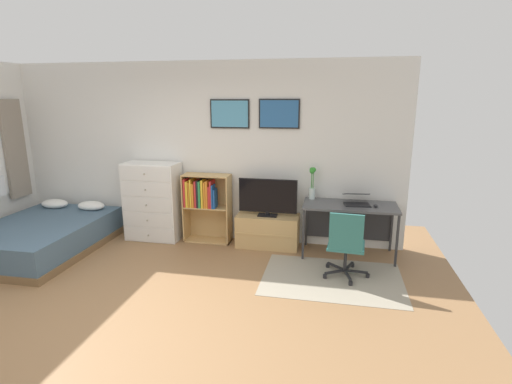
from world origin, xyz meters
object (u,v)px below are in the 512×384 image
at_px(laptop, 356,200).
at_px(dresser, 153,201).
at_px(office_chair, 346,243).
at_px(computer_mouse, 376,206).
at_px(television, 268,198).
at_px(bookshelf, 204,201).
at_px(tv_stand, 268,231).
at_px(desk, 349,212).
at_px(bamboo_vase, 312,183).
at_px(bed, 43,236).

bearing_deg(laptop, dresser, 172.38).
height_order(office_chair, computer_mouse, office_chair).
height_order(television, laptop, television).
bearing_deg(bookshelf, tv_stand, -2.57).
distance_m(desk, bamboo_vase, 0.66).
bearing_deg(bookshelf, bamboo_vase, 2.24).
bearing_deg(bamboo_vase, desk, -13.74).
relative_size(laptop, bamboo_vase, 0.88).
xyz_separation_m(dresser, laptop, (3.06, -0.03, 0.20)).
distance_m(television, office_chair, 1.42).
bearing_deg(bamboo_vase, laptop, -13.44).
distance_m(television, bamboo_vase, 0.67).
distance_m(bed, dresser, 1.63).
bearing_deg(laptop, office_chair, -106.84).
distance_m(bed, bookshelf, 2.38).
height_order(dresser, laptop, dresser).
height_order(office_chair, laptop, laptop).
bearing_deg(office_chair, television, 147.39).
bearing_deg(office_chair, bed, -176.25).
bearing_deg(desk, dresser, 179.84).
bearing_deg(tv_stand, computer_mouse, -5.65).
relative_size(dresser, office_chair, 1.40).
relative_size(dresser, laptop, 2.93).
xyz_separation_m(bed, tv_stand, (3.18, 0.81, 0.02)).
bearing_deg(dresser, bamboo_vase, 2.90).
distance_m(bookshelf, desk, 2.17).
height_order(dresser, television, dresser).
xyz_separation_m(television, desk, (1.17, -0.00, -0.15)).
bearing_deg(desk, bookshelf, 178.19).
distance_m(television, computer_mouse, 1.51).
bearing_deg(bamboo_vase, bed, -166.42).
relative_size(bed, laptop, 4.96).
bearing_deg(computer_mouse, television, 175.20).
relative_size(bookshelf, laptop, 2.55).
relative_size(television, laptop, 2.08).
distance_m(tv_stand, laptop, 1.37).
xyz_separation_m(bed, laptop, (4.43, 0.77, 0.58)).
height_order(laptop, computer_mouse, laptop).
relative_size(bookshelf, computer_mouse, 10.09).
xyz_separation_m(bookshelf, office_chair, (2.11, -0.90, -0.19)).
bearing_deg(bed, laptop, 8.99).
bearing_deg(bed, dresser, 29.30).
bearing_deg(dresser, television, -0.23).
bearing_deg(television, bed, -166.08).
bearing_deg(tv_stand, bookshelf, 177.43).
bearing_deg(bamboo_vase, tv_stand, -170.18).
relative_size(bed, bookshelf, 1.95).
bearing_deg(dresser, desk, -0.16).
height_order(tv_stand, office_chair, office_chair).
bearing_deg(laptop, bookshelf, 170.68).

